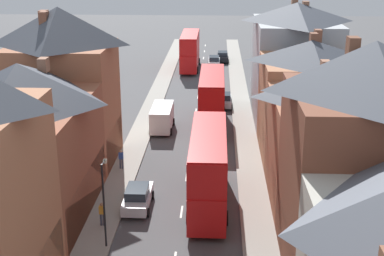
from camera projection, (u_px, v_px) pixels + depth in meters
pavement_left at (146, 121)px, 55.98m from camera, size 2.20×104.00×0.14m
pavement_right at (243, 122)px, 55.51m from camera, size 2.20×104.00×0.14m
centre_line_dashes at (194, 128)px, 53.87m from camera, size 0.14×97.80×0.01m
terrace_row_right at (348, 152)px, 31.73m from camera, size 8.00×59.30×13.58m
double_decker_bus_lead at (190, 50)px, 79.16m from camera, size 2.74×10.80×5.30m
double_decker_bus_mid_street at (208, 167)px, 37.10m from camera, size 2.74×10.80×5.30m
double_decker_bus_far_approaching at (212, 98)px, 53.99m from camera, size 2.74×10.80×5.30m
car_near_blue at (214, 61)px, 81.11m from camera, size 1.90×4.60×1.68m
car_parked_right_a at (138, 197)px, 37.21m from camera, size 1.90×4.35×1.62m
car_mid_black at (224, 100)px, 60.78m from camera, size 1.90×3.88×1.62m
car_parked_left_b at (223, 57)px, 84.91m from camera, size 1.90×4.40×1.64m
car_far_grey at (213, 83)px, 68.50m from camera, size 1.90×4.41×1.62m
delivery_van at (162, 117)px, 52.97m from camera, size 2.20×5.20×2.41m
pedestrian_mid_left at (102, 213)px, 34.52m from camera, size 0.36×0.22×1.61m
pedestrian_mid_right at (121, 158)px, 43.45m from camera, size 0.36×0.22×1.61m
street_lamp at (104, 199)px, 31.53m from camera, size 0.20×1.12×5.50m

